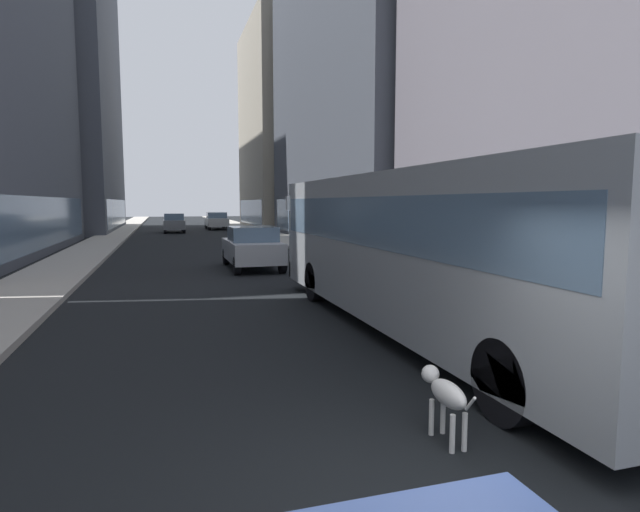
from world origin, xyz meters
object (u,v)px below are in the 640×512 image
object	(u,v)px
car_silver_sedan	(252,247)
transit_bus	(422,241)
dalmatian_dog	(445,393)
car_white_van	(217,221)
car_grey_wagon	(174,223)
pedestrian_with_handbag	(517,272)
pedestrian_in_coat	(472,261)

from	to	relation	value
car_silver_sedan	transit_bus	bearing A→B (deg)	-81.29
transit_bus	dalmatian_dog	distance (m)	4.92
car_white_van	dalmatian_dog	size ratio (longest dim) A/B	4.74
car_white_van	dalmatian_dog	xyz separation A→B (m)	(-2.01, -45.12, -0.31)
car_grey_wagon	pedestrian_with_handbag	distance (m)	36.44
car_silver_sedan	car_grey_wagon	distance (m)	25.93
transit_bus	car_white_van	xyz separation A→B (m)	(0.00, 40.81, -0.95)
transit_bus	car_silver_sedan	bearing A→B (deg)	98.71
dalmatian_dog	pedestrian_with_handbag	size ratio (longest dim) A/B	0.57
car_silver_sedan	car_grey_wagon	world-z (taller)	same
car_white_van	dalmatian_dog	world-z (taller)	car_white_van
car_silver_sedan	dalmatian_dog	world-z (taller)	car_silver_sedan
car_white_van	car_grey_wagon	size ratio (longest dim) A/B	1.11
car_grey_wagon	dalmatian_dog	size ratio (longest dim) A/B	4.26
transit_bus	car_silver_sedan	size ratio (longest dim) A/B	2.79
car_grey_wagon	pedestrian_with_handbag	size ratio (longest dim) A/B	2.43
dalmatian_dog	pedestrian_with_handbag	xyz separation A→B (m)	(4.57, 4.72, 0.50)
transit_bus	dalmatian_dog	xyz separation A→B (m)	(-2.01, -4.30, -1.26)
car_silver_sedan	pedestrian_with_handbag	world-z (taller)	pedestrian_with_handbag
car_silver_sedan	car_white_van	world-z (taller)	same
transit_bus	car_white_van	size ratio (longest dim) A/B	2.53
dalmatian_dog	pedestrian_with_handbag	world-z (taller)	pedestrian_with_handbag
pedestrian_in_coat	car_grey_wagon	bearing A→B (deg)	101.47
pedestrian_with_handbag	transit_bus	bearing A→B (deg)	-170.88
pedestrian_in_coat	dalmatian_dog	bearing A→B (deg)	-125.30
pedestrian_with_handbag	pedestrian_in_coat	distance (m)	2.16
car_silver_sedan	dalmatian_dog	size ratio (longest dim) A/B	4.29
car_grey_wagon	dalmatian_dog	xyz separation A→B (m)	(1.99, -40.56, -0.31)
transit_bus	car_grey_wagon	distance (m)	36.49
pedestrian_with_handbag	car_silver_sedan	bearing A→B (deg)	112.53
car_silver_sedan	pedestrian_in_coat	size ratio (longest dim) A/B	2.44
dalmatian_dog	pedestrian_in_coat	bearing A→B (deg)	54.70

